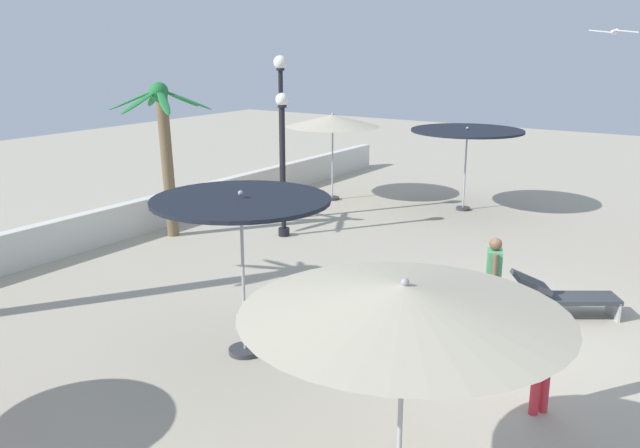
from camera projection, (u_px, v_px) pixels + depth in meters
The scene contains 13 objects.
ground_plane at pixel (487, 334), 11.25m from camera, with size 56.00×56.00×0.00m, color #B2A893.
boundary_wall at pixel (105, 226), 16.24m from camera, with size 25.20×0.30×0.85m, color silver.
patio_umbrella_0 at pixel (333, 121), 20.24m from camera, with size 2.83×2.83×2.65m.
patio_umbrella_2 at pixel (241, 209), 9.97m from camera, with size 2.66×2.66×2.60m.
patio_umbrella_3 at pixel (467, 133), 19.00m from camera, with size 3.15×3.15×2.40m.
patio_umbrella_5 at pixel (404, 301), 6.11m from camera, with size 3.05×3.05×2.65m.
palm_tree_0 at pixel (164, 139), 16.28m from camera, with size 2.48×2.18×3.80m.
lamp_post_0 at pixel (283, 157), 16.45m from camera, with size 0.32×0.32×3.53m.
lamp_post_1 at pixel (281, 123), 17.86m from camera, with size 0.36×0.36×4.37m.
lounge_chair_0 at pixel (565, 295), 11.86m from camera, with size 1.47×1.84×0.82m.
guest_0 at pixel (494, 273), 11.39m from camera, with size 0.53×0.35×1.55m.
guest_1 at pixel (544, 348), 8.64m from camera, with size 0.48×0.40×1.53m.
seagull_0 at pixel (615, 32), 14.90m from camera, with size 0.38×1.08×0.14m.
Camera 1 is at (-10.20, -3.42, 4.70)m, focal length 38.03 mm.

